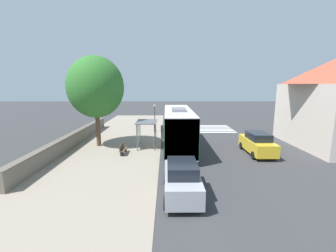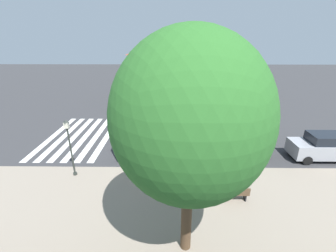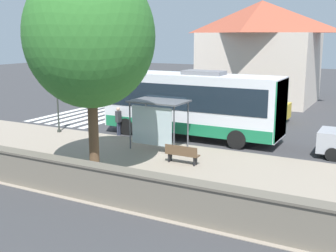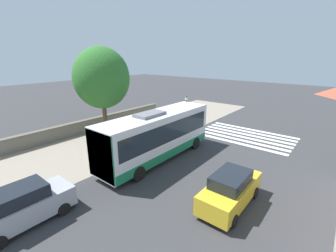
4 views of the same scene
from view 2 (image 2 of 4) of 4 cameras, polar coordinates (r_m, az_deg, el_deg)
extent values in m
plane|color=#353538|center=(15.33, 2.90, -10.51)|extent=(120.00, 120.00, 0.00)
cube|color=gray|center=(11.78, 3.73, -22.24)|extent=(9.00, 44.00, 0.02)
cube|color=silver|center=(20.51, -15.22, -2.54)|extent=(9.00, 0.50, 0.01)
cube|color=silver|center=(20.78, -17.74, -2.50)|extent=(9.00, 0.50, 0.01)
cube|color=silver|center=(21.10, -20.19, -2.45)|extent=(9.00, 0.50, 0.01)
cube|color=silver|center=(21.46, -22.56, -2.40)|extent=(9.00, 0.50, 0.01)
cube|color=silver|center=(21.85, -24.86, -2.34)|extent=(9.00, 0.50, 0.01)
cube|color=silver|center=(22.27, -27.06, -2.29)|extent=(9.00, 0.50, 0.01)
cube|color=beige|center=(30.26, 2.81, 11.88)|extent=(7.58, 9.25, 5.99)
pyramid|color=#9E4733|center=(29.82, 2.98, 20.13)|extent=(8.18, 9.85, 2.69)
cube|color=silver|center=(15.91, 6.15, -1.06)|extent=(2.47, 10.25, 3.19)
cube|color=black|center=(15.75, 6.21, 0.33)|extent=(2.51, 9.43, 1.40)
cube|color=#197247|center=(16.44, 5.97, -5.16)|extent=(2.51, 10.05, 0.64)
cube|color=#197247|center=(17.16, 23.34, -1.06)|extent=(2.51, 0.06, 3.06)
cube|color=black|center=(15.79, -12.39, 3.31)|extent=(1.85, 0.08, 0.45)
cube|color=slate|center=(15.42, 9.25, 4.78)|extent=(1.23, 2.26, 0.22)
cylinder|color=black|center=(15.62, -7.05, -7.87)|extent=(0.30, 1.00, 1.00)
cylinder|color=black|center=(17.64, -6.11, -4.17)|extent=(0.30, 1.00, 1.00)
cylinder|color=black|center=(16.18, 17.67, -7.71)|extent=(0.30, 1.00, 1.00)
cylinder|color=black|center=(18.14, 15.69, -4.15)|extent=(0.30, 1.00, 1.00)
cylinder|color=#515459|center=(14.44, 10.20, -7.44)|extent=(0.08, 0.08, 2.43)
cylinder|color=#515459|center=(14.24, 0.04, -7.50)|extent=(0.08, 0.08, 2.43)
cylinder|color=#515459|center=(13.11, 11.27, -10.81)|extent=(0.08, 0.08, 2.43)
cylinder|color=#515459|center=(12.89, -0.04, -10.95)|extent=(0.08, 0.08, 2.43)
cube|color=#515459|center=(13.01, 5.59, -4.37)|extent=(1.88, 2.83, 0.08)
cube|color=silver|center=(12.89, 5.68, -10.43)|extent=(0.03, 2.27, 1.95)
cylinder|color=#2D3347|center=(15.30, -8.47, -9.05)|extent=(0.12, 0.12, 0.81)
cylinder|color=#2D3347|center=(15.44, -8.39, -8.74)|extent=(0.12, 0.12, 0.81)
cube|color=#333338|center=(15.02, -8.58, -6.50)|extent=(0.34, 0.22, 0.65)
sphere|color=tan|center=(14.81, -8.68, -5.01)|extent=(0.22, 0.22, 0.22)
cube|color=brown|center=(12.92, 16.30, -16.03)|extent=(0.40, 1.60, 0.06)
cube|color=brown|center=(12.65, 16.61, -15.67)|extent=(0.04, 1.60, 0.40)
cube|color=black|center=(13.23, 18.98, -16.59)|extent=(0.32, 0.06, 0.45)
cube|color=black|center=(12.90, 13.33, -17.01)|extent=(0.32, 0.06, 0.45)
cylinder|color=#2D332D|center=(15.71, -22.50, -11.14)|extent=(0.24, 0.24, 0.16)
cylinder|color=#2D332D|center=(14.98, -23.34, -6.17)|extent=(0.10, 0.10, 3.23)
cube|color=silver|center=(14.29, -24.39, 0.21)|extent=(0.24, 0.24, 0.35)
pyramid|color=#2D332D|center=(14.21, -24.54, 1.13)|extent=(0.28, 0.28, 0.14)
cylinder|color=brown|center=(9.17, 4.81, -19.60)|extent=(0.42, 0.42, 4.26)
ellipsoid|color=#2D6B28|center=(7.33, 5.68, 1.89)|extent=(5.24, 5.24, 5.77)
cube|color=#9EA0A8|center=(19.37, 34.42, -4.79)|extent=(1.83, 4.28, 1.01)
cube|color=black|center=(19.13, 35.20, -2.57)|extent=(1.55, 2.23, 0.63)
cylinder|color=black|center=(18.17, 31.85, -7.44)|extent=(0.22, 0.64, 0.64)
cylinder|color=black|center=(19.48, 29.41, -5.05)|extent=(0.22, 0.64, 0.64)
cylinder|color=black|center=(20.96, 36.11, -4.72)|extent=(0.22, 0.64, 0.64)
cube|color=gold|center=(22.85, 9.05, 2.58)|extent=(1.78, 4.50, 1.01)
cube|color=black|center=(22.61, 9.45, 4.54)|extent=(1.51, 2.34, 0.63)
cylinder|color=black|center=(22.05, 5.51, 0.78)|extent=(0.22, 0.64, 0.64)
cylinder|color=black|center=(23.62, 5.20, 2.24)|extent=(0.22, 0.64, 0.64)
cylinder|color=black|center=(22.49, 12.96, 0.73)|extent=(0.22, 0.64, 0.64)
cylinder|color=black|center=(24.03, 12.17, 2.17)|extent=(0.22, 0.64, 0.64)
camera|label=1|loc=(25.95, 59.47, 6.19)|focal=24.00mm
camera|label=3|loc=(13.54, 115.98, -21.08)|focal=45.00mm
camera|label=4|loc=(28.64, 30.40, 18.00)|focal=24.00mm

